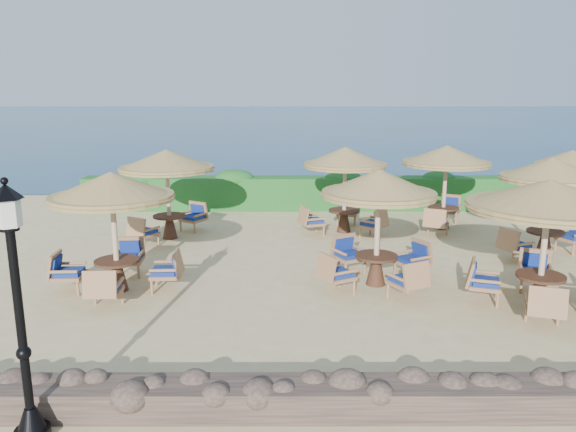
# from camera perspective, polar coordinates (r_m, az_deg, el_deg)

# --- Properties ---
(ground) EXTENTS (120.00, 120.00, 0.00)m
(ground) POSITION_cam_1_polar(r_m,az_deg,el_deg) (13.94, 6.36, -5.53)
(ground) COLOR #D6C187
(ground) RESTS_ON ground
(sea) EXTENTS (160.00, 160.00, 0.00)m
(sea) POSITION_cam_1_polar(r_m,az_deg,el_deg) (83.28, 0.98, 9.82)
(sea) COLOR navy
(sea) RESTS_ON ground
(hedge) EXTENTS (18.00, 0.90, 1.20)m
(hedge) POSITION_cam_1_polar(r_m,az_deg,el_deg) (20.75, 4.21, 2.32)
(hedge) COLOR #19501F
(hedge) RESTS_ON ground
(stone_wall) EXTENTS (15.00, 0.65, 0.44)m
(stone_wall) POSITION_cam_1_polar(r_m,az_deg,el_deg) (8.24, 11.37, -17.69)
(stone_wall) COLOR brown
(stone_wall) RESTS_ON ground
(lamp_post) EXTENTS (0.44, 0.44, 3.31)m
(lamp_post) POSITION_cam_1_polar(r_m,az_deg,el_deg) (7.66, -25.51, -10.09)
(lamp_post) COLOR black
(lamp_post) RESTS_ON ground
(extra_parasol) EXTENTS (2.30, 2.30, 2.41)m
(extra_parasol) POSITION_cam_1_polar(r_m,az_deg,el_deg) (20.72, 26.89, 5.35)
(extra_parasol) COLOR #C6AE8B
(extra_parasol) RESTS_ON ground
(cafe_set_0) EXTENTS (2.83, 2.83, 2.65)m
(cafe_set_0) POSITION_cam_1_polar(r_m,az_deg,el_deg) (12.61, -17.35, 0.41)
(cafe_set_0) COLOR #C6AE8B
(cafe_set_0) RESTS_ON ground
(cafe_set_1) EXTENTS (2.79, 2.79, 2.65)m
(cafe_set_1) POSITION_cam_1_polar(r_m,az_deg,el_deg) (12.58, 9.14, 0.66)
(cafe_set_1) COLOR #C6AE8B
(cafe_set_1) RESTS_ON ground
(cafe_set_2) EXTENTS (3.19, 3.19, 2.65)m
(cafe_set_2) POSITION_cam_1_polar(r_m,az_deg,el_deg) (12.15, 24.83, -0.05)
(cafe_set_2) COLOR #C6AE8B
(cafe_set_2) RESTS_ON ground
(cafe_set_3) EXTENTS (2.78, 2.78, 2.65)m
(cafe_set_3) POSITION_cam_1_polar(r_m,az_deg,el_deg) (16.76, -12.18, 4.42)
(cafe_set_3) COLOR #C6AE8B
(cafe_set_3) RESTS_ON ground
(cafe_set_4) EXTENTS (2.72, 2.72, 2.65)m
(cafe_set_4) POSITION_cam_1_polar(r_m,az_deg,el_deg) (17.25, 5.81, 4.34)
(cafe_set_4) COLOR #C6AE8B
(cafe_set_4) RESTS_ON ground
(cafe_set_5) EXTENTS (2.73, 2.82, 2.65)m
(cafe_set_5) POSITION_cam_1_polar(r_m,az_deg,el_deg) (18.23, 15.75, 4.86)
(cafe_set_5) COLOR #C6AE8B
(cafe_set_5) RESTS_ON ground
(cafe_set_6) EXTENTS (2.83, 2.61, 2.65)m
(cafe_set_6) POSITION_cam_1_polar(r_m,az_deg,el_deg) (16.06, 25.13, 3.01)
(cafe_set_6) COLOR #C6AE8B
(cafe_set_6) RESTS_ON ground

